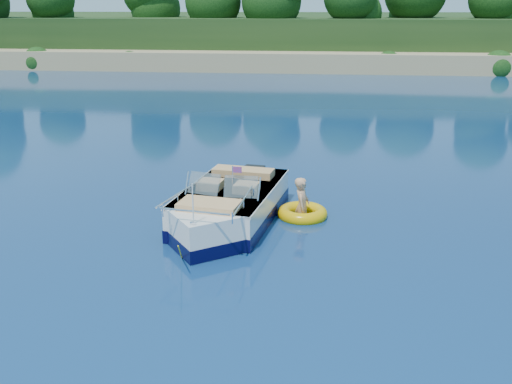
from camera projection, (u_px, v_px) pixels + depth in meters
The scene contains 5 objects.
ground at pixel (248, 257), 11.97m from camera, with size 160.00×160.00×0.00m, color #091D44.
shoreline at pixel (311, 39), 71.90m from camera, with size 170.00×59.00×6.00m.
motorboat at pixel (227, 210), 13.68m from camera, with size 2.60×5.68×1.90m.
tow_tube at pixel (302, 213), 14.27m from camera, with size 1.61×1.61×0.33m.
boy at pixel (302, 218), 14.21m from camera, with size 0.57×0.37×1.57m, color tan.
Camera 1 is at (1.39, -10.86, 5.04)m, focal length 40.00 mm.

